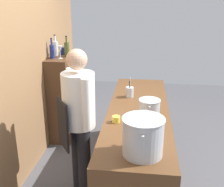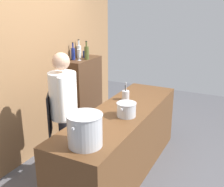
# 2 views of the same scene
# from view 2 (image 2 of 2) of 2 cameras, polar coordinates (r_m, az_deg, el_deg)

# --- Properties ---
(ground_plane) EXTENTS (8.00, 8.00, 0.00)m
(ground_plane) POSITION_cam_2_polar(r_m,az_deg,el_deg) (3.95, 1.85, -15.77)
(ground_plane) COLOR #4C4C51
(brick_back_panel) EXTENTS (4.40, 0.10, 3.00)m
(brick_back_panel) POSITION_cam_2_polar(r_m,az_deg,el_deg) (4.13, -15.98, 7.65)
(brick_back_panel) COLOR olive
(brick_back_panel) RESTS_ON ground_plane
(prep_counter) EXTENTS (2.46, 0.70, 0.90)m
(prep_counter) POSITION_cam_2_polar(r_m,az_deg,el_deg) (3.72, 1.92, -10.02)
(prep_counter) COLOR brown
(prep_counter) RESTS_ON ground_plane
(bar_cabinet) EXTENTS (0.76, 0.32, 1.29)m
(bar_cabinet) POSITION_cam_2_polar(r_m,az_deg,el_deg) (4.96, -5.79, -0.20)
(bar_cabinet) COLOR #472D1C
(bar_cabinet) RESTS_ON ground_plane
(chef) EXTENTS (0.46, 0.41, 1.66)m
(chef) POSITION_cam_2_polar(r_m,az_deg,el_deg) (3.48, -9.98, -3.01)
(chef) COLOR black
(chef) RESTS_ON ground_plane
(stockpot_large) EXTENTS (0.41, 0.35, 0.32)m
(stockpot_large) POSITION_cam_2_polar(r_m,az_deg,el_deg) (2.66, -5.60, -7.49)
(stockpot_large) COLOR #B7BABF
(stockpot_large) RESTS_ON prep_counter
(stockpot_small) EXTENTS (0.30, 0.24, 0.17)m
(stockpot_small) POSITION_cam_2_polar(r_m,az_deg,el_deg) (3.34, 2.98, -3.30)
(stockpot_small) COLOR #B7BABF
(stockpot_small) RESTS_ON prep_counter
(utensil_crock) EXTENTS (0.10, 0.10, 0.26)m
(utensil_crock) POSITION_cam_2_polar(r_m,az_deg,el_deg) (3.90, 2.82, -0.32)
(utensil_crock) COLOR #B7BABF
(utensil_crock) RESTS_ON prep_counter
(butter_jar) EXTENTS (0.08, 0.08, 0.07)m
(butter_jar) POSITION_cam_2_polar(r_m,az_deg,el_deg) (3.30, -4.27, -4.59)
(butter_jar) COLOR yellow
(butter_jar) RESTS_ON prep_counter
(wine_bottle_olive) EXTENTS (0.08, 0.08, 0.31)m
(wine_bottle_olive) POSITION_cam_2_polar(r_m,az_deg,el_deg) (4.71, -5.25, 8.40)
(wine_bottle_olive) COLOR #475123
(wine_bottle_olive) RESTS_ON bar_cabinet
(wine_bottle_cobalt) EXTENTS (0.07, 0.07, 0.29)m
(wine_bottle_cobalt) POSITION_cam_2_polar(r_m,az_deg,el_deg) (4.71, -8.00, 8.18)
(wine_bottle_cobalt) COLOR navy
(wine_bottle_cobalt) RESTS_ON bar_cabinet
(wine_bottle_clear) EXTENTS (0.08, 0.08, 0.31)m
(wine_bottle_clear) POSITION_cam_2_polar(r_m,az_deg,el_deg) (4.87, -6.82, 8.67)
(wine_bottle_clear) COLOR silver
(wine_bottle_clear) RESTS_ON bar_cabinet
(wine_glass_short) EXTENTS (0.07, 0.07, 0.18)m
(wine_glass_short) POSITION_cam_2_polar(r_m,az_deg,el_deg) (4.62, -6.83, 8.38)
(wine_glass_short) COLOR silver
(wine_glass_short) RESTS_ON bar_cabinet
(spice_tin_navy) EXTENTS (0.07, 0.07, 0.12)m
(spice_tin_navy) POSITION_cam_2_polar(r_m,az_deg,el_deg) (4.88, -5.40, 8.07)
(spice_tin_navy) COLOR navy
(spice_tin_navy) RESTS_ON bar_cabinet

